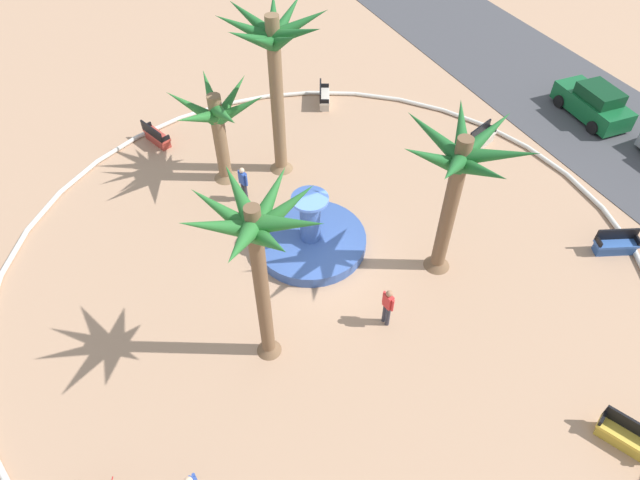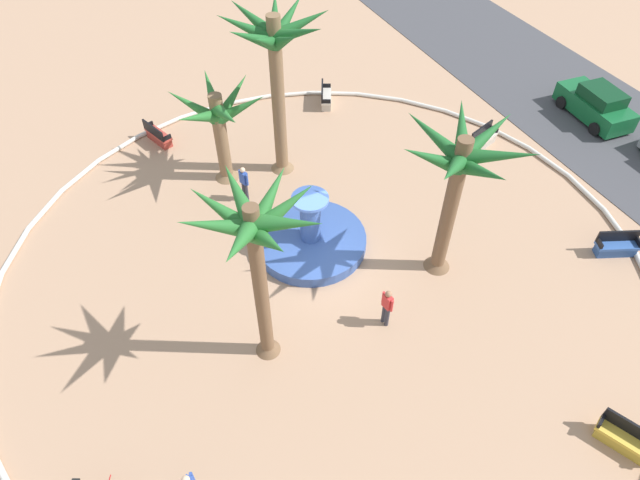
{
  "view_description": "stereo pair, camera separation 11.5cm",
  "coord_description": "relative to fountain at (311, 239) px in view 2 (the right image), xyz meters",
  "views": [
    {
      "loc": [
        12.11,
        -5.99,
        15.45
      ],
      "look_at": [
        -0.33,
        -0.01,
        1.0
      ],
      "focal_mm": 30.49,
      "sensor_mm": 36.0,
      "label": 1
    },
    {
      "loc": [
        12.16,
        -5.88,
        15.45
      ],
      "look_at": [
        -0.33,
        -0.01,
        1.0
      ],
      "focal_mm": 30.49,
      "sensor_mm": 36.0,
      "label": 2
    }
  ],
  "objects": [
    {
      "name": "palm_tree_far_side",
      "position": [
        3.71,
        -3.21,
        4.86
      ],
      "size": [
        3.82,
        3.8,
        6.67
      ],
      "color": "brown",
      "rests_on": "ground"
    },
    {
      "name": "palm_tree_by_curb",
      "position": [
        3.01,
        3.84,
        4.14
      ],
      "size": [
        4.34,
        4.39,
        6.06
      ],
      "color": "brown",
      "rests_on": "ground"
    },
    {
      "name": "palm_tree_mid_plaza",
      "position": [
        -5.32,
        -1.61,
        2.64
      ],
      "size": [
        4.43,
        3.95,
        4.38
      ],
      "color": "brown",
      "rests_on": "ground"
    },
    {
      "name": "fountain",
      "position": [
        0.0,
        0.0,
        0.0
      ],
      "size": [
        4.29,
        4.29,
        2.47
      ],
      "color": "#38569E",
      "rests_on": "ground"
    },
    {
      "name": "person_pedestrian_stroll",
      "position": [
        -3.61,
        -1.37,
        0.6
      ],
      "size": [
        0.5,
        0.31,
        1.67
      ],
      "color": "#33333D",
      "rests_on": "ground"
    },
    {
      "name": "bench_southwest",
      "position": [
        -9.16,
        -3.73,
        0.01
      ],
      "size": [
        1.67,
        1.02,
        1.0
      ],
      "color": "#B73D33",
      "rests_on": "ground"
    },
    {
      "name": "parked_car_leftmost",
      "position": [
        -2.0,
        16.32,
        0.44
      ],
      "size": [
        4.12,
        2.16,
        1.67
      ],
      "color": "#145B2D",
      "rests_on": "ground"
    },
    {
      "name": "palm_tree_near_fountain",
      "position": [
        -4.84,
        0.81,
        5.1
      ],
      "size": [
        4.14,
        4.24,
        7.24
      ],
      "color": "brown",
      "rests_on": "ground"
    },
    {
      "name": "ground_plane",
      "position": [
        1.11,
        0.04,
        -0.34
      ],
      "size": [
        80.0,
        80.0,
        0.0
      ],
      "primitive_type": "plane",
      "color": "tan"
    },
    {
      "name": "bench_east",
      "position": [
        -8.8,
        4.86,
        0.01
      ],
      "size": [
        1.66,
        1.15,
        1.0
      ],
      "color": "beige",
      "rests_on": "ground"
    },
    {
      "name": "bench_southeast",
      "position": [
        -2.4,
        9.95,
        0.01
      ],
      "size": [
        1.0,
        1.68,
        1.0
      ],
      "color": "beige",
      "rests_on": "ground"
    },
    {
      "name": "bench_west",
      "position": [
        11.03,
        4.81,
        0.01
      ],
      "size": [
        1.66,
        1.14,
        1.0
      ],
      "color": "gold",
      "rests_on": "ground"
    },
    {
      "name": "plaza_curb",
      "position": [
        1.11,
        0.04,
        -0.24
      ],
      "size": [
        24.09,
        24.09,
        0.2
      ],
      "primitive_type": "torus",
      "color": "silver",
      "rests_on": "ground"
    },
    {
      "name": "bench_north",
      "position": [
        5.33,
        10.35,
        0.01
      ],
      "size": [
        1.07,
        1.67,
        1.0
      ],
      "color": "#335BA8",
      "rests_on": "ground"
    },
    {
      "name": "person_cyclist_photo",
      "position": [
        4.42,
        0.77,
        0.62
      ],
      "size": [
        0.52,
        0.26,
        1.71
      ],
      "color": "#33333D",
      "rests_on": "ground"
    }
  ]
}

